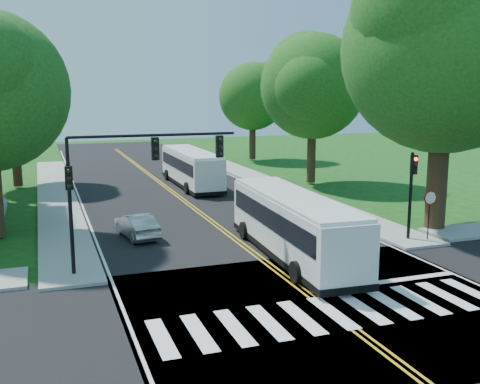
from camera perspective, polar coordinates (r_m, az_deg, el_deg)
name	(u,v)px	position (r m, az deg, el deg)	size (l,w,h in m)	color
ground	(326,308)	(20.53, 8.69, -11.55)	(140.00, 140.00, 0.00)	#114110
road	(194,208)	(36.70, -4.72, -1.64)	(14.00, 96.00, 0.01)	black
cross_road	(326,308)	(20.53, 8.69, -11.53)	(60.00, 12.00, 0.01)	black
center_line	(179,197)	(40.50, -6.19, -0.51)	(0.36, 70.00, 0.01)	gold
edge_line_w	(81,203)	(39.51, -15.82, -1.12)	(0.12, 70.00, 0.01)	silver
edge_line_e	(267,191)	(42.56, 2.75, 0.07)	(0.12, 70.00, 0.01)	silver
crosswalk	(333,312)	(20.12, 9.38, -11.99)	(12.60, 3.00, 0.01)	silver
stop_bar	(384,282)	(23.54, 14.44, -8.82)	(6.60, 0.40, 0.01)	silver
sidewalk_nw	(57,196)	(42.39, -18.13, -0.40)	(2.60, 40.00, 0.15)	gray
sidewalk_ne	(270,183)	(45.85, 3.05, 0.89)	(2.60, 40.00, 0.15)	gray
tree_ne_big	(445,50)	(31.97, 20.13, 13.35)	(10.80, 10.80, 14.91)	#332114
tree_west_far	(12,98)	(46.74, -22.16, 8.86)	(7.60, 7.60, 10.67)	#332114
tree_east_mid	(313,86)	(45.66, 7.41, 10.59)	(8.40, 8.40, 11.93)	#332114
tree_east_far	(253,97)	(60.71, 1.29, 9.66)	(7.20, 7.20, 10.34)	#332114
signal_nw	(128,169)	(23.59, -11.34, 2.27)	(7.15, 0.46, 5.66)	black
signal_ne	(412,184)	(29.32, 17.05, 0.78)	(0.30, 0.46, 4.40)	black
stop_sign	(430,203)	(29.61, 18.73, -1.06)	(0.76, 0.08, 2.53)	black
bus_lead	(293,224)	(25.84, 5.41, -3.29)	(3.12, 11.30, 2.89)	silver
bus_follow	(191,167)	(44.87, -4.99, 2.51)	(2.69, 11.00, 2.84)	silver
hatchback	(137,226)	(29.73, -10.46, -3.38)	(1.33, 3.81, 1.25)	#A7A9AE
suv	(318,216)	(31.39, 7.98, -2.43)	(2.34, 5.07, 1.41)	#A3A6AA
dark_sedan	(284,200)	(35.89, 4.52, -0.81)	(1.87, 4.60, 1.34)	black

